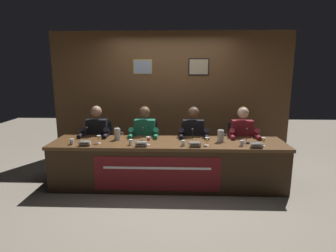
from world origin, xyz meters
TOP-DOWN VIEW (x-y plane):
  - ground_plane at (0.00, 0.00)m, footprint 12.00×12.00m
  - wall_back_panelled at (0.00, 1.50)m, footprint 4.88×0.14m
  - conference_table at (-0.00, -0.12)m, footprint 3.68×0.83m
  - chair_far_left at (-1.27, 0.60)m, footprint 0.44×0.44m
  - panelist_far_left at (-1.27, 0.40)m, footprint 0.51×0.48m
  - nameplate_far_left at (-1.24, -0.31)m, footprint 0.17×0.06m
  - juice_glass_far_left at (-1.06, -0.15)m, footprint 0.06×0.06m
  - water_cup_far_left at (-1.46, -0.22)m, footprint 0.06×0.06m
  - microphone_far_left at (-1.32, -0.03)m, footprint 0.06×0.17m
  - chair_center_left at (-0.42, 0.60)m, footprint 0.44×0.44m
  - panelist_center_left at (-0.42, 0.40)m, footprint 0.51×0.48m
  - nameplate_center_left at (-0.39, -0.31)m, footprint 0.18×0.06m
  - juice_glass_center_left at (-0.29, -0.20)m, footprint 0.06×0.06m
  - water_cup_center_left at (-0.56, -0.23)m, footprint 0.06×0.06m
  - microphone_center_left at (-0.41, -0.01)m, footprint 0.06×0.17m
  - chair_center_right at (0.42, 0.60)m, footprint 0.44×0.44m
  - panelist_center_right at (0.42, 0.40)m, footprint 0.51×0.48m
  - nameplate_center_right at (0.41, -0.31)m, footprint 0.17×0.06m
  - juice_glass_center_right at (0.60, -0.21)m, footprint 0.06×0.06m
  - water_cup_center_right at (0.24, -0.25)m, footprint 0.06×0.06m
  - microphone_center_right at (0.38, -0.08)m, footprint 0.06×0.17m
  - chair_far_right at (1.27, 0.60)m, footprint 0.44×0.44m
  - panelist_far_right at (1.27, 0.40)m, footprint 0.51×0.48m
  - nameplate_far_right at (1.30, -0.32)m, footprint 0.18×0.06m
  - juice_glass_far_right at (1.44, -0.19)m, footprint 0.06×0.06m
  - water_cup_far_right at (1.11, -0.22)m, footprint 0.06×0.06m
  - microphone_far_right at (1.24, -0.05)m, footprint 0.06×0.17m
  - water_pitcher_left_side at (-0.83, 0.07)m, footprint 0.15×0.10m
  - water_pitcher_right_side at (0.83, 0.00)m, footprint 0.15×0.10m

SIDE VIEW (x-z plane):
  - ground_plane at x=0.00m, z-range 0.00..0.00m
  - chair_far_left at x=-1.27m, z-range -0.01..0.89m
  - chair_center_left at x=-0.42m, z-range -0.01..0.89m
  - chair_center_right at x=0.42m, z-range -0.01..0.89m
  - chair_far_right at x=1.27m, z-range -0.01..0.89m
  - conference_table at x=0.00m, z-range 0.14..0.87m
  - panelist_far_left at x=-1.27m, z-range 0.10..1.33m
  - panelist_center_left at x=-0.42m, z-range 0.10..1.33m
  - panelist_center_right at x=0.42m, z-range 0.10..1.33m
  - panelist_far_right at x=1.27m, z-range 0.10..1.33m
  - water_cup_far_left at x=-1.46m, z-range 0.72..0.81m
  - water_cup_center_left at x=-0.56m, z-range 0.72..0.81m
  - water_cup_center_right at x=0.24m, z-range 0.72..0.81m
  - water_cup_far_right at x=1.11m, z-range 0.72..0.81m
  - nameplate_center_right at x=0.41m, z-range 0.73..0.81m
  - nameplate_center_left at x=-0.39m, z-range 0.73..0.81m
  - nameplate_far_right at x=1.30m, z-range 0.73..0.81m
  - nameplate_far_left at x=-1.24m, z-range 0.73..0.81m
  - microphone_far_left at x=-1.32m, z-range 0.69..0.91m
  - microphone_center_left at x=-0.41m, z-range 0.69..0.91m
  - microphone_center_right at x=0.38m, z-range 0.69..0.91m
  - microphone_far_right at x=1.24m, z-range 0.69..0.91m
  - juice_glass_far_left at x=-1.06m, z-range 0.75..0.88m
  - juice_glass_center_left at x=-0.29m, z-range 0.75..0.88m
  - juice_glass_center_right at x=0.60m, z-range 0.75..0.88m
  - juice_glass_far_right at x=1.44m, z-range 0.75..0.88m
  - water_pitcher_left_side at x=-0.83m, z-range 0.72..0.93m
  - water_pitcher_right_side at x=0.83m, z-range 0.72..0.93m
  - wall_back_panelled at x=0.00m, z-range 0.00..2.60m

